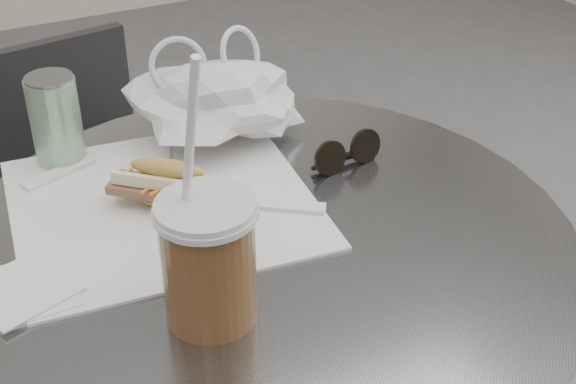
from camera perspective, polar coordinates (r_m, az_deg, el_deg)
name	(u,v)px	position (r m, az deg, el deg)	size (l,w,h in m)	color
chair_far	(104,257)	(1.64, -12.94, -4.54)	(0.39, 0.41, 0.74)	#2E2E30
sandwich_paper	(162,203)	(1.03, -8.93, -0.78)	(0.37, 0.35, 0.00)	white
banh_mi	(170,186)	(1.00, -8.43, 0.44)	(0.19, 0.18, 0.07)	gold
iced_coffee	(208,259)	(0.81, -5.68, -4.78)	(0.10, 0.10, 0.30)	brown
sunglasses	(347,154)	(1.09, 4.20, 2.71)	(0.11, 0.03, 0.05)	black
plastic_bag	(218,105)	(1.14, -5.03, 6.21)	(0.23, 0.18, 0.11)	white
napkin_stack	(22,291)	(0.92, -18.37, -6.70)	(0.13, 0.13, 0.01)	white
drink_can	(56,121)	(1.12, -16.19, 4.89)	(0.07, 0.07, 0.13)	#569360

